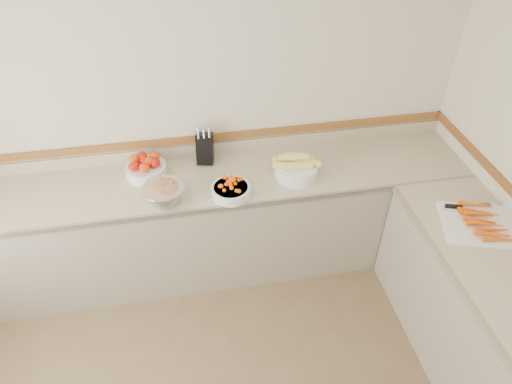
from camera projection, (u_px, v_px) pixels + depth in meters
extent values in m
plane|color=beige|center=(192.00, 109.00, 3.30)|extent=(4.00, 0.00, 4.00)
cube|color=#C4B18E|center=(201.00, 182.00, 3.33)|extent=(4.00, 0.65, 0.04)
cube|color=#A09480|center=(205.00, 226.00, 3.61)|extent=(4.00, 0.63, 0.86)
cube|color=gray|center=(205.00, 211.00, 3.09)|extent=(4.00, 0.02, 0.04)
cube|color=#C4B18E|center=(197.00, 150.00, 3.52)|extent=(4.00, 0.02, 0.10)
cube|color=brown|center=(195.00, 139.00, 3.45)|extent=(4.00, 0.02, 0.06)
cube|color=white|center=(506.00, 352.00, 2.78)|extent=(0.60, 0.60, 0.84)
cube|color=black|center=(476.00, 325.00, 2.49)|extent=(0.02, 0.58, 0.06)
cylinder|color=silver|center=(472.00, 333.00, 2.54)|extent=(0.02, 0.50, 0.02)
cube|color=black|center=(205.00, 149.00, 3.42)|extent=(0.15, 0.17, 0.25)
cylinder|color=silver|center=(198.00, 135.00, 3.30)|extent=(0.02, 0.03, 0.06)
cylinder|color=silver|center=(204.00, 134.00, 3.30)|extent=(0.02, 0.03, 0.06)
cylinder|color=silver|center=(209.00, 133.00, 3.31)|extent=(0.02, 0.03, 0.06)
cylinder|color=silver|center=(198.00, 133.00, 3.32)|extent=(0.02, 0.03, 0.06)
cylinder|color=silver|center=(203.00, 132.00, 3.32)|extent=(0.02, 0.03, 0.06)
cylinder|color=silver|center=(209.00, 132.00, 3.33)|extent=(0.02, 0.03, 0.06)
cylinder|color=silver|center=(198.00, 131.00, 3.33)|extent=(0.02, 0.03, 0.06)
cylinder|color=silver|center=(203.00, 130.00, 3.34)|extent=(0.02, 0.03, 0.06)
cylinder|color=silver|center=(209.00, 130.00, 3.35)|extent=(0.02, 0.03, 0.06)
cylinder|color=white|center=(146.00, 170.00, 3.34)|extent=(0.30, 0.30, 0.08)
torus|color=white|center=(145.00, 166.00, 3.32)|extent=(0.30, 0.30, 0.01)
cylinder|color=white|center=(145.00, 166.00, 3.32)|extent=(0.26, 0.26, 0.01)
ellipsoid|color=red|center=(134.00, 166.00, 3.25)|extent=(0.08, 0.08, 0.07)
ellipsoid|color=#EE4208|center=(144.00, 168.00, 3.24)|extent=(0.08, 0.08, 0.07)
ellipsoid|color=red|center=(155.00, 163.00, 3.28)|extent=(0.08, 0.08, 0.07)
ellipsoid|color=#EE4208|center=(134.00, 159.00, 3.32)|extent=(0.08, 0.08, 0.07)
ellipsoid|color=red|center=(144.00, 161.00, 3.30)|extent=(0.08, 0.08, 0.07)
ellipsoid|color=#EE4208|center=(155.00, 156.00, 3.35)|extent=(0.08, 0.08, 0.07)
ellipsoid|color=red|center=(142.00, 156.00, 3.35)|extent=(0.08, 0.08, 0.07)
ellipsoid|color=#EE4208|center=(149.00, 162.00, 3.29)|extent=(0.08, 0.08, 0.07)
cylinder|color=white|center=(231.00, 191.00, 3.16)|extent=(0.27, 0.27, 0.07)
torus|color=white|center=(231.00, 188.00, 3.14)|extent=(0.27, 0.27, 0.01)
cylinder|color=white|center=(231.00, 188.00, 3.14)|extent=(0.24, 0.24, 0.01)
sphere|color=#F75308|center=(231.00, 181.00, 3.11)|extent=(0.03, 0.03, 0.03)
sphere|color=#F75308|center=(233.00, 180.00, 3.13)|extent=(0.03, 0.03, 0.03)
sphere|color=#F75308|center=(231.00, 180.00, 3.11)|extent=(0.03, 0.03, 0.03)
sphere|color=#F75308|center=(228.00, 188.00, 3.07)|extent=(0.03, 0.03, 0.03)
sphere|color=#F75308|center=(230.00, 177.00, 3.17)|extent=(0.03, 0.03, 0.03)
sphere|color=#F75308|center=(231.00, 180.00, 3.10)|extent=(0.03, 0.03, 0.03)
sphere|color=#F75308|center=(231.00, 184.00, 3.09)|extent=(0.03, 0.03, 0.03)
sphere|color=#F75308|center=(238.00, 193.00, 3.06)|extent=(0.03, 0.03, 0.03)
sphere|color=#F75308|center=(233.00, 180.00, 3.10)|extent=(0.03, 0.03, 0.03)
sphere|color=#F75308|center=(223.00, 183.00, 3.12)|extent=(0.03, 0.03, 0.03)
sphere|color=#F75308|center=(229.00, 184.00, 3.10)|extent=(0.03, 0.03, 0.03)
sphere|color=#F75308|center=(236.00, 184.00, 3.10)|extent=(0.03, 0.03, 0.03)
sphere|color=#F75308|center=(225.00, 177.00, 3.19)|extent=(0.03, 0.03, 0.03)
sphere|color=#F75308|center=(230.00, 183.00, 3.10)|extent=(0.03, 0.03, 0.03)
sphere|color=#F75308|center=(238.00, 182.00, 3.12)|extent=(0.03, 0.03, 0.03)
sphere|color=#F75308|center=(220.00, 181.00, 3.16)|extent=(0.03, 0.03, 0.03)
sphere|color=#F75308|center=(234.00, 178.00, 3.16)|extent=(0.03, 0.03, 0.03)
sphere|color=#F75308|center=(241.00, 185.00, 3.11)|extent=(0.03, 0.03, 0.03)
sphere|color=#F75308|center=(234.00, 182.00, 3.11)|extent=(0.03, 0.03, 0.03)
sphere|color=#F75308|center=(231.00, 180.00, 3.10)|extent=(0.03, 0.03, 0.03)
sphere|color=#F75308|center=(225.00, 178.00, 3.17)|extent=(0.03, 0.03, 0.03)
sphere|color=#F75308|center=(231.00, 181.00, 3.10)|extent=(0.03, 0.03, 0.03)
sphere|color=#F75308|center=(229.00, 189.00, 3.07)|extent=(0.03, 0.03, 0.03)
sphere|color=#F75308|center=(233.00, 180.00, 3.11)|extent=(0.03, 0.03, 0.03)
sphere|color=#F75308|center=(226.00, 178.00, 3.17)|extent=(0.03, 0.03, 0.03)
sphere|color=#F75308|center=(225.00, 177.00, 3.19)|extent=(0.03, 0.03, 0.03)
sphere|color=#F75308|center=(232.00, 181.00, 3.12)|extent=(0.03, 0.03, 0.03)
sphere|color=#F75308|center=(226.00, 179.00, 3.16)|extent=(0.03, 0.03, 0.03)
sphere|color=#F75308|center=(224.00, 177.00, 3.18)|extent=(0.03, 0.03, 0.03)
sphere|color=#F75308|center=(221.00, 183.00, 3.13)|extent=(0.03, 0.03, 0.03)
cylinder|color=white|center=(296.00, 170.00, 3.33)|extent=(0.32, 0.32, 0.10)
torus|color=white|center=(296.00, 165.00, 3.30)|extent=(0.32, 0.32, 0.01)
cylinder|color=#FBE668|center=(288.00, 165.00, 3.25)|extent=(0.22, 0.09, 0.05)
cylinder|color=#FBE668|center=(298.00, 166.00, 3.24)|extent=(0.22, 0.07, 0.05)
cylinder|color=#FBE668|center=(306.00, 163.00, 3.28)|extent=(0.22, 0.12, 0.05)
cylinder|color=#FBE668|center=(287.00, 160.00, 3.30)|extent=(0.22, 0.08, 0.05)
cylinder|color=#FBE668|center=(299.00, 157.00, 3.33)|extent=(0.21, 0.13, 0.05)
cylinder|color=#FBE668|center=(294.00, 157.00, 3.25)|extent=(0.22, 0.07, 0.05)
cylinder|color=#B2B2BA|center=(164.00, 195.00, 3.08)|extent=(0.29, 0.29, 0.13)
torus|color=#B2B2BA|center=(163.00, 188.00, 3.04)|extent=(0.29, 0.29, 0.01)
ellipsoid|color=red|center=(163.00, 189.00, 3.05)|extent=(0.24, 0.24, 0.08)
cube|color=red|center=(171.00, 192.00, 3.00)|extent=(0.03, 0.03, 0.02)
cube|color=#9ED165|center=(162.00, 193.00, 2.98)|extent=(0.03, 0.03, 0.02)
cube|color=red|center=(160.00, 177.00, 3.09)|extent=(0.02, 0.02, 0.02)
cube|color=#9ED165|center=(172.00, 182.00, 3.05)|extent=(0.03, 0.03, 0.02)
cube|color=red|center=(159.00, 186.00, 3.02)|extent=(0.02, 0.02, 0.02)
cube|color=#9ED165|center=(163.00, 186.00, 3.01)|extent=(0.02, 0.02, 0.02)
cube|color=red|center=(162.00, 187.00, 3.03)|extent=(0.02, 0.02, 0.02)
cube|color=#9ED165|center=(165.00, 192.00, 3.00)|extent=(0.02, 0.02, 0.02)
cube|color=red|center=(166.00, 193.00, 2.98)|extent=(0.03, 0.03, 0.02)
cube|color=#9ED165|center=(163.00, 186.00, 3.03)|extent=(0.03, 0.03, 0.02)
cube|color=red|center=(164.00, 184.00, 3.04)|extent=(0.02, 0.02, 0.02)
cube|color=#9ED165|center=(166.00, 179.00, 3.09)|extent=(0.03, 0.03, 0.02)
cube|color=red|center=(157.00, 185.00, 3.03)|extent=(0.03, 0.03, 0.02)
cube|color=#9ED165|center=(163.00, 186.00, 3.02)|extent=(0.03, 0.03, 0.02)
cube|color=white|center=(483.00, 225.00, 2.94)|extent=(0.61, 0.53, 0.02)
cone|color=#F45E08|center=(499.00, 240.00, 2.81)|extent=(0.20, 0.09, 0.03)
cone|color=#F45E08|center=(497.00, 233.00, 2.81)|extent=(0.20, 0.09, 0.03)
cone|color=#F45E08|center=(493.00, 233.00, 2.85)|extent=(0.20, 0.09, 0.03)
cone|color=#F45E08|center=(490.00, 230.00, 2.88)|extent=(0.20, 0.09, 0.03)
cone|color=#F45E08|center=(489.00, 223.00, 2.88)|extent=(0.20, 0.09, 0.03)
cone|color=#F45E08|center=(485.00, 223.00, 2.92)|extent=(0.20, 0.09, 0.03)
cone|color=#F45E08|center=(482.00, 220.00, 2.94)|extent=(0.20, 0.09, 0.03)
cone|color=#F45E08|center=(481.00, 214.00, 2.95)|extent=(0.20, 0.09, 0.03)
cone|color=#F45E08|center=(477.00, 214.00, 2.99)|extent=(0.20, 0.09, 0.03)
cone|color=#F45E08|center=(475.00, 211.00, 3.01)|extent=(0.20, 0.09, 0.03)
cone|color=#F45E08|center=(473.00, 205.00, 3.02)|extent=(0.20, 0.09, 0.03)
cube|color=silver|center=(475.00, 204.00, 3.08)|extent=(0.21, 0.10, 0.00)
cube|color=black|center=(454.00, 206.00, 3.05)|extent=(0.11, 0.06, 0.02)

